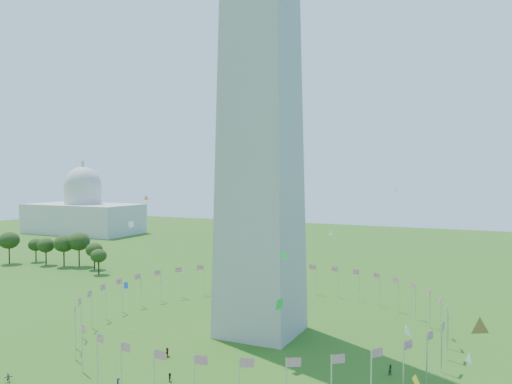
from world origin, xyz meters
TOP-DOWN VIEW (x-y plane):
  - flag_ring at (-0.00, 50.00)m, footprint 80.24×80.24m
  - capitol_building at (-180.00, 180.00)m, footprint 70.00×35.00m
  - kites_aloft at (23.03, 24.34)m, footprint 93.36×77.69m
  - tree_line_west at (-107.49, 91.13)m, footprint 55.37×15.92m

SIDE VIEW (x-z plane):
  - flag_ring at x=0.00m, z-range 0.00..9.00m
  - tree_line_west at x=-107.49m, z-range -0.79..12.44m
  - kites_aloft at x=23.03m, z-range 2.59..33.22m
  - capitol_building at x=-180.00m, z-range 0.00..46.00m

